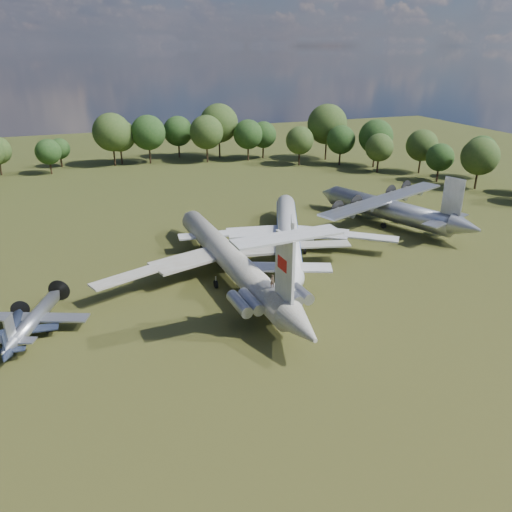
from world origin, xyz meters
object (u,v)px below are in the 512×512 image
object	(u,v)px
an12_transport	(388,212)
small_prop_west	(14,335)
tu104_jet	(288,238)
person_on_il62	(272,281)
small_prop_northwest	(35,321)
il62_airliner	(230,263)

from	to	relation	value
an12_transport	small_prop_west	distance (m)	68.59
tu104_jet	person_on_il62	bearing A→B (deg)	-96.10
tu104_jet	person_on_il62	size ratio (longest dim) A/B	29.23
small_prop_northwest	il62_airliner	bearing A→B (deg)	34.07
il62_airliner	small_prop_west	distance (m)	30.20
tu104_jet	an12_transport	size ratio (longest dim) A/B	1.28
tu104_jet	small_prop_west	world-z (taller)	tu104_jet
il62_airliner	tu104_jet	distance (m)	14.27
il62_airliner	person_on_il62	distance (m)	14.78
person_on_il62	small_prop_west	bearing A→B (deg)	-14.54
small_prop_northwest	person_on_il62	size ratio (longest dim) A/B	10.26
an12_transport	small_prop_northwest	size ratio (longest dim) A/B	2.23
il62_airliner	an12_transport	size ratio (longest dim) A/B	1.37
an12_transport	small_prop_northwest	distance (m)	65.76
an12_transport	small_prop_northwest	world-z (taller)	an12_transport
tu104_jet	il62_airliner	bearing A→B (deg)	-128.07
an12_transport	small_prop_northwest	xyz separation A→B (m)	(-62.87, -19.24, -1.26)
an12_transport	person_on_il62	xyz separation A→B (m)	(-35.16, -27.68, 3.45)
small_prop_northwest	tu104_jet	bearing A→B (deg)	40.09
an12_transport	small_prop_west	bearing A→B (deg)	176.72
il62_airliner	small_prop_northwest	bearing A→B (deg)	-171.30
il62_airliner	person_on_il62	world-z (taller)	person_on_il62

